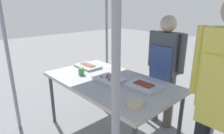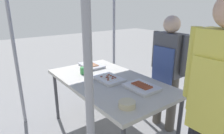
% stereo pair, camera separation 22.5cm
% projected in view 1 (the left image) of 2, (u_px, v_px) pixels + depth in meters
% --- Properties ---
extents(ground_plane, '(18.00, 18.00, 0.00)m').
position_uv_depth(ground_plane, '(109.00, 134.00, 2.49)').
color(ground_plane, slate).
extents(stall_table, '(1.60, 0.90, 0.75)m').
position_uv_depth(stall_table, '(109.00, 84.00, 2.28)').
color(stall_table, '#B7B2A8').
rests_on(stall_table, ground).
extents(tray_grilled_sausages, '(0.35, 0.27, 0.05)m').
position_uv_depth(tray_grilled_sausages, '(144.00, 86.00, 2.06)').
color(tray_grilled_sausages, silver).
rests_on(tray_grilled_sausages, stall_table).
extents(tray_meat_skewers, '(0.36, 0.25, 0.04)m').
position_uv_depth(tray_meat_skewers, '(109.00, 79.00, 2.25)').
color(tray_meat_skewers, silver).
rests_on(tray_meat_skewers, stall_table).
extents(tray_pork_links, '(0.38, 0.25, 0.05)m').
position_uv_depth(tray_pork_links, '(88.00, 66.00, 2.73)').
color(tray_pork_links, silver).
rests_on(tray_pork_links, stall_table).
extents(condiment_bowl, '(0.15, 0.15, 0.05)m').
position_uv_depth(condiment_bowl, '(135.00, 103.00, 1.67)').
color(condiment_bowl, '#BFB28C').
rests_on(condiment_bowl, stall_table).
extents(drink_cup_near_edge, '(0.07, 0.07, 0.09)m').
position_uv_depth(drink_cup_near_edge, '(81.00, 72.00, 2.42)').
color(drink_cup_near_edge, '#3F994C').
rests_on(drink_cup_near_edge, stall_table).
extents(vendor_woman, '(0.52, 0.22, 1.48)m').
position_uv_depth(vendor_woman, '(165.00, 64.00, 2.47)').
color(vendor_woman, '#595147').
rests_on(vendor_woman, ground).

